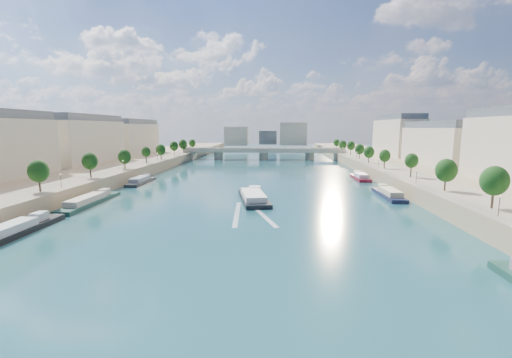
# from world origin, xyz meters

# --- Properties ---
(ground) EXTENTS (700.00, 700.00, 0.00)m
(ground) POSITION_xyz_m (0.00, 100.00, 0.00)
(ground) COLOR #0B2434
(ground) RESTS_ON ground
(quay_left) EXTENTS (44.00, 520.00, 5.00)m
(quay_left) POSITION_xyz_m (-72.00, 100.00, 2.50)
(quay_left) COLOR #9E8460
(quay_left) RESTS_ON ground
(quay_right) EXTENTS (44.00, 520.00, 5.00)m
(quay_right) POSITION_xyz_m (72.00, 100.00, 2.50)
(quay_right) COLOR #9E8460
(quay_right) RESTS_ON ground
(pave_left) EXTENTS (14.00, 520.00, 0.10)m
(pave_left) POSITION_xyz_m (-57.00, 100.00, 5.05)
(pave_left) COLOR gray
(pave_left) RESTS_ON quay_left
(pave_right) EXTENTS (14.00, 520.00, 0.10)m
(pave_right) POSITION_xyz_m (57.00, 100.00, 5.05)
(pave_right) COLOR gray
(pave_right) RESTS_ON quay_right
(trees_left) EXTENTS (4.80, 268.80, 8.26)m
(trees_left) POSITION_xyz_m (-55.00, 102.00, 10.48)
(trees_left) COLOR #382B1E
(trees_left) RESTS_ON ground
(trees_right) EXTENTS (4.80, 268.80, 8.26)m
(trees_right) POSITION_xyz_m (55.00, 110.00, 10.48)
(trees_right) COLOR #382B1E
(trees_right) RESTS_ON ground
(lamps_left) EXTENTS (0.36, 200.36, 4.28)m
(lamps_left) POSITION_xyz_m (-52.50, 90.00, 7.78)
(lamps_left) COLOR black
(lamps_left) RESTS_ON ground
(lamps_right) EXTENTS (0.36, 200.36, 4.28)m
(lamps_right) POSITION_xyz_m (52.50, 105.00, 7.78)
(lamps_right) COLOR black
(lamps_right) RESTS_ON ground
(buildings_left) EXTENTS (16.00, 226.00, 23.20)m
(buildings_left) POSITION_xyz_m (-85.00, 112.00, 16.45)
(buildings_left) COLOR beige
(buildings_left) RESTS_ON ground
(buildings_right) EXTENTS (16.00, 226.00, 23.20)m
(buildings_right) POSITION_xyz_m (85.00, 112.00, 16.45)
(buildings_right) COLOR beige
(buildings_right) RESTS_ON ground
(skyline) EXTENTS (79.00, 42.00, 22.00)m
(skyline) POSITION_xyz_m (3.19, 319.52, 14.66)
(skyline) COLOR beige
(skyline) RESTS_ON ground
(bridge) EXTENTS (112.00, 12.00, 8.15)m
(bridge) POSITION_xyz_m (0.00, 216.94, 5.08)
(bridge) COLOR #C1B79E
(bridge) RESTS_ON ground
(tour_barge) EXTENTS (12.19, 26.69, 3.64)m
(tour_barge) POSITION_xyz_m (1.96, 80.47, 0.93)
(tour_barge) COLOR black
(tour_barge) RESTS_ON ground
(wake) EXTENTS (12.55, 26.02, 0.04)m
(wake) POSITION_xyz_m (1.96, 63.82, 0.02)
(wake) COLOR silver
(wake) RESTS_ON ground
(moored_barges_left) EXTENTS (5.00, 155.49, 3.60)m
(moored_barges_left) POSITION_xyz_m (-45.50, 41.64, 0.84)
(moored_barges_left) COLOR #181B35
(moored_barges_left) RESTS_ON ground
(moored_barges_right) EXTENTS (5.00, 159.69, 3.60)m
(moored_barges_right) POSITION_xyz_m (45.50, 51.54, 0.84)
(moored_barges_right) COLOR black
(moored_barges_right) RESTS_ON ground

